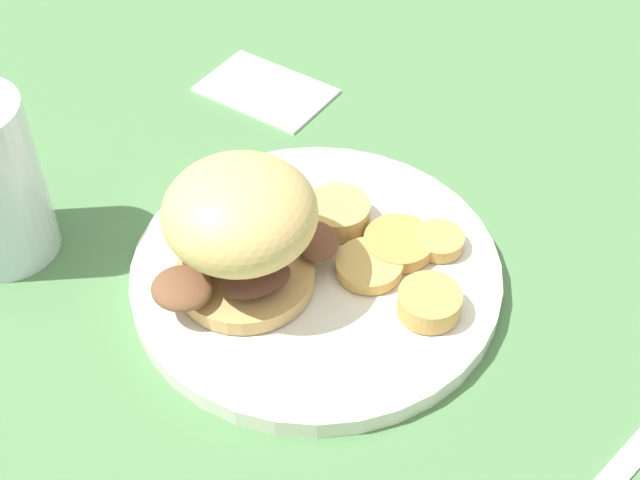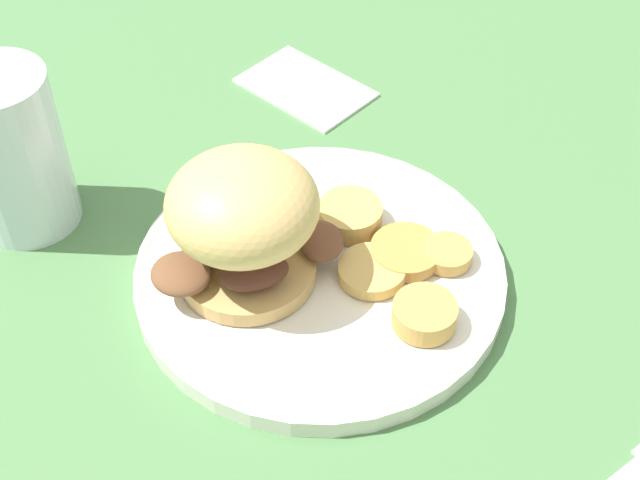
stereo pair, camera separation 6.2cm
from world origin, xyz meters
TOP-DOWN VIEW (x-y plane):
  - ground_plane at (0.00, 0.00)m, footprint 4.00×4.00m
  - dinner_plate at (0.00, 0.00)m, footprint 0.27×0.27m
  - sandwich at (-0.02, 0.05)m, footprint 0.10×0.14m
  - potato_round_0 at (0.02, -0.06)m, footprint 0.05×0.05m
  - potato_round_1 at (0.04, -0.02)m, footprint 0.05×0.05m
  - potato_round_2 at (0.02, -0.09)m, footprint 0.04×0.04m
  - potato_round_3 at (-0.01, -0.04)m, footprint 0.05×0.05m
  - potato_round_4 at (-0.04, -0.08)m, footprint 0.04×0.04m
  - fork at (-0.15, -0.19)m, footprint 0.14×0.14m
  - napkin at (0.23, 0.05)m, footprint 0.13×0.14m

SIDE VIEW (x-z plane):
  - ground_plane at x=0.00m, z-range 0.00..0.00m
  - fork at x=-0.15m, z-range 0.00..0.00m
  - napkin at x=0.23m, z-range 0.00..0.01m
  - dinner_plate at x=0.00m, z-range 0.00..0.02m
  - potato_round_3 at x=-0.01m, z-range 0.02..0.03m
  - potato_round_0 at x=0.02m, z-range 0.02..0.03m
  - potato_round_2 at x=0.02m, z-range 0.02..0.03m
  - potato_round_4 at x=-0.04m, z-range 0.02..0.03m
  - potato_round_1 at x=0.04m, z-range 0.02..0.03m
  - sandwich at x=-0.02m, z-range 0.02..0.12m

